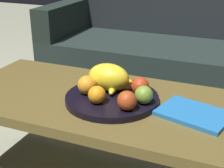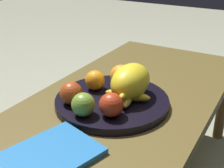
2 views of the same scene
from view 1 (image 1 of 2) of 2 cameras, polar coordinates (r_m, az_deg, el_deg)
name	(u,v)px [view 1 (image 1 of 2)]	position (r m, az deg, el deg)	size (l,w,h in m)	color
coffee_table	(105,108)	(1.37, -1.17, -4.18)	(1.27, 0.58, 0.42)	brown
couch	(172,54)	(2.31, 10.27, 5.04)	(1.70, 0.70, 0.90)	#1E2927
fruit_bowl	(112,98)	(1.32, 0.00, -2.50)	(0.37, 0.37, 0.03)	black
melon_large_front	(109,77)	(1.35, -0.57, 1.20)	(0.17, 0.11, 0.11)	yellow
orange_front	(87,85)	(1.32, -4.33, -0.15)	(0.08, 0.08, 0.08)	orange
orange_left	(97,95)	(1.24, -2.62, -1.86)	(0.07, 0.07, 0.07)	orange
apple_front	(140,86)	(1.32, 4.90, -0.36)	(0.07, 0.07, 0.07)	#BA3519
apple_left	(127,101)	(1.19, 2.59, -2.87)	(0.07, 0.07, 0.07)	#AE4119
apple_right	(144,95)	(1.24, 5.50, -1.86)	(0.07, 0.07, 0.07)	olive
banana_bunch	(115,84)	(1.36, 0.44, -0.05)	(0.15, 0.15, 0.06)	yellow
magazine	(194,114)	(1.25, 13.99, -5.02)	(0.25, 0.18, 0.02)	#236EB6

